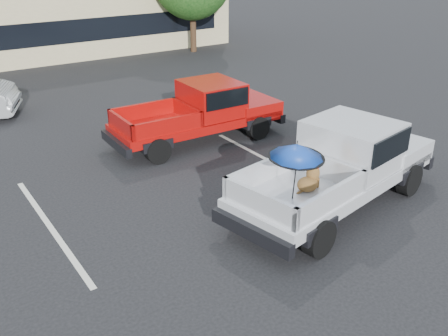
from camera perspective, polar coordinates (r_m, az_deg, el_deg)
The scene contains 5 objects.
ground at distance 10.60m, azimuth -0.30°, elevation -6.65°, with size 90.00×90.00×0.00m, color black.
stripe_left at distance 11.18m, azimuth -19.24°, elevation -6.38°, with size 0.12×5.00×0.01m, color silver.
stripe_right at distance 13.63m, azimuth 5.44°, elevation 0.68°, with size 0.12×5.00×0.01m, color silver.
silver_pickup at distance 11.42m, azimuth 13.60°, elevation 0.94°, with size 5.95×2.94×2.06m.
red_pickup at distance 14.92m, azimuth -1.95°, elevation 6.80°, with size 5.32×2.06×1.74m.
Camera 1 is at (-5.07, -7.52, 5.48)m, focal length 40.00 mm.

